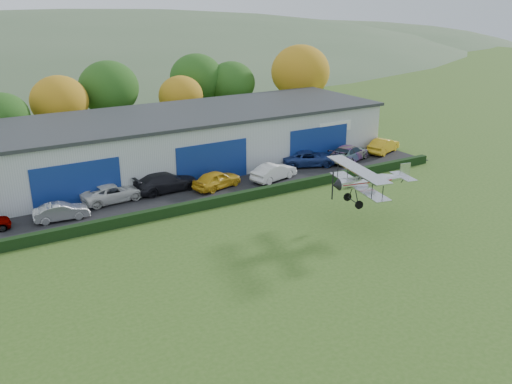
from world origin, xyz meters
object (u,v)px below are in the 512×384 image
car_2 (113,193)px  car_6 (309,158)px  hangar (185,139)px  car_4 (217,179)px  car_1 (61,211)px  car_3 (166,182)px  car_8 (384,146)px  car_7 (349,153)px  car_5 (274,172)px  biplane (368,180)px

car_2 → car_6: car_6 is taller
hangar → car_4: size_ratio=8.83×
hangar → car_1: 16.33m
hangar → car_3: bearing=-126.5°
car_8 → car_3: bearing=67.5°
car_2 → car_7: car_7 is taller
car_2 → car_5: 14.41m
car_1 → car_3: (9.19, 1.96, 0.18)m
car_7 → car_8: car_7 is taller
biplane → car_6: bearing=81.9°
car_2 → car_7: bearing=-97.7°
hangar → car_7: (14.84, -7.43, -1.79)m
car_5 → car_6: size_ratio=0.87×
car_5 → car_2: bearing=66.3°
car_7 → hangar: bearing=41.2°
car_5 → car_7: (9.93, 1.22, 0.04)m
car_2 → hangar: bearing=-60.7°
car_2 → biplane: bearing=-139.3°
car_2 → car_6: size_ratio=0.96×
hangar → car_2: bearing=-145.4°
car_7 → biplane: (-9.52, -13.14, 2.51)m
car_4 → car_8: 20.62m
hangar → car_1: hangar is taller
car_2 → car_7: size_ratio=0.92×
hangar → car_5: (4.90, -8.65, -1.83)m
car_6 → biplane: bearing=-177.8°
car_6 → car_7: 4.58m
car_5 → car_3: bearing=61.9°
car_4 → car_5: 5.52m
car_4 → car_7: 15.42m
car_4 → car_6: (10.90, 1.28, -0.03)m
car_4 → car_5: bearing=-112.4°
car_4 → car_7: (15.41, 0.52, 0.03)m
hangar → biplane: bearing=-75.5°
car_4 → car_5: size_ratio=0.98×
car_3 → biplane: size_ratio=0.78×
car_1 → car_6: bearing=-81.1°
car_1 → car_6: (24.23, 1.67, 0.09)m
car_2 → car_4: (8.76, -1.52, 0.06)m
car_1 → car_2: size_ratio=0.77×
car_1 → car_6: size_ratio=0.74×
car_6 → car_2: bearing=111.3°
car_8 → biplane: 20.20m
car_1 → hangar: bearing=-54.1°
car_3 → car_5: size_ratio=1.23×
car_8 → biplane: bearing=111.6°
car_4 → car_7: size_ratio=0.82×
car_6 → car_8: 9.70m
car_5 → car_4: bearing=68.0°
car_1 → car_7: car_7 is taller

